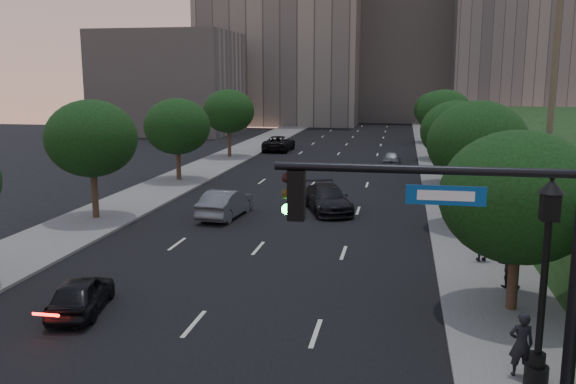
% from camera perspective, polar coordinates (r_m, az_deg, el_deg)
% --- Properties ---
extents(road_surface, '(16.00, 140.00, 0.02)m').
position_cam_1_polar(road_surface, '(43.95, 2.04, 0.38)').
color(road_surface, black).
rests_on(road_surface, ground).
extents(sidewalk_right, '(4.50, 140.00, 0.15)m').
position_cam_1_polar(sidewalk_right, '(43.62, 15.47, 0.00)').
color(sidewalk_right, slate).
rests_on(sidewalk_right, ground).
extents(sidewalk_left, '(4.50, 140.00, 0.15)m').
position_cam_1_polar(sidewalk_left, '(46.56, -10.54, 0.87)').
color(sidewalk_left, slate).
rests_on(sidewalk_left, ground).
extents(parapet_wall, '(0.35, 90.00, 0.70)m').
position_cam_1_polar(parapet_wall, '(41.50, 20.47, 5.14)').
color(parapet_wall, slate).
rests_on(parapet_wall, embankment).
extents(office_block_left, '(26.00, 20.00, 32.00)m').
position_cam_1_polar(office_block_left, '(107.02, -0.41, 15.10)').
color(office_block_left, gray).
rests_on(office_block_left, ground).
extents(office_block_mid, '(22.00, 18.00, 26.00)m').
position_cam_1_polar(office_block_mid, '(114.85, 10.70, 13.12)').
color(office_block_mid, '#9A968D').
rests_on(office_block_mid, ground).
extents(office_block_right, '(20.00, 22.00, 36.00)m').
position_cam_1_polar(office_block_right, '(110.61, 20.50, 15.34)').
color(office_block_right, gray).
rests_on(office_block_right, ground).
extents(office_block_filler, '(18.00, 16.00, 14.00)m').
position_cam_1_polar(office_block_filler, '(88.88, -10.93, 9.98)').
color(office_block_filler, '#9A968D').
rests_on(office_block_filler, ground).
extents(tree_right_a, '(5.20, 5.20, 6.24)m').
position_cam_1_polar(tree_right_a, '(21.46, 20.79, -0.44)').
color(tree_right_a, '#38281C').
rests_on(tree_right_a, ground).
extents(tree_right_b, '(5.20, 5.20, 6.74)m').
position_cam_1_polar(tree_right_b, '(33.14, 17.31, 4.37)').
color(tree_right_b, '#38281C').
rests_on(tree_right_b, ground).
extents(tree_right_c, '(5.20, 5.20, 6.24)m').
position_cam_1_polar(tree_right_c, '(46.07, 15.48, 5.52)').
color(tree_right_c, '#38281C').
rests_on(tree_right_c, ground).
extents(tree_right_d, '(5.20, 5.20, 6.74)m').
position_cam_1_polar(tree_right_d, '(59.96, 14.43, 7.17)').
color(tree_right_d, '#38281C').
rests_on(tree_right_d, ground).
extents(tree_right_e, '(5.20, 5.20, 6.24)m').
position_cam_1_polar(tree_right_e, '(74.94, 13.70, 7.48)').
color(tree_right_e, '#38281C').
rests_on(tree_right_e, ground).
extents(tree_left_b, '(5.00, 5.00, 6.71)m').
position_cam_1_polar(tree_left_b, '(35.17, -17.91, 4.78)').
color(tree_left_b, '#38281C').
rests_on(tree_left_b, ground).
extents(tree_left_c, '(5.00, 5.00, 6.34)m').
position_cam_1_polar(tree_left_c, '(46.99, -10.33, 6.05)').
color(tree_left_c, '#38281C').
rests_on(tree_left_c, ground).
extents(tree_left_d, '(5.00, 5.00, 6.71)m').
position_cam_1_polar(tree_left_d, '(60.22, -5.56, 7.53)').
color(tree_left_d, '#38281C').
rests_on(tree_left_d, ground).
extents(traffic_signal_mast, '(5.68, 0.56, 7.00)m').
position_cam_1_polar(traffic_signal_mast, '(11.94, 19.93, -10.82)').
color(traffic_signal_mast, black).
rests_on(traffic_signal_mast, ground).
extents(street_lamp, '(0.64, 0.64, 5.62)m').
position_cam_1_polar(street_lamp, '(16.57, 22.74, -8.75)').
color(street_lamp, black).
rests_on(street_lamp, ground).
extents(sedan_near_left, '(2.27, 4.03, 1.29)m').
position_cam_1_polar(sedan_near_left, '(22.14, -18.79, -9.04)').
color(sedan_near_left, black).
rests_on(sedan_near_left, ground).
extents(sedan_mid_left, '(2.16, 5.03, 1.61)m').
position_cam_1_polar(sedan_mid_left, '(34.90, -5.85, -1.07)').
color(sedan_mid_left, '#5A5D62').
rests_on(sedan_mid_left, ground).
extents(sedan_far_left, '(2.81, 5.94, 1.64)m').
position_cam_1_polar(sedan_far_left, '(65.85, -0.85, 4.57)').
color(sedan_far_left, black).
rests_on(sedan_far_left, ground).
extents(sedan_near_right, '(3.89, 5.80, 1.56)m').
position_cam_1_polar(sedan_near_right, '(36.22, 3.72, -0.64)').
color(sedan_near_right, black).
rests_on(sedan_near_right, ground).
extents(sedan_far_right, '(1.69, 3.88, 1.30)m').
position_cam_1_polar(sedan_far_right, '(55.62, 9.66, 3.10)').
color(sedan_far_right, slate).
rests_on(sedan_far_right, ground).
extents(pedestrian_a, '(0.68, 0.48, 1.77)m').
position_cam_1_polar(pedestrian_a, '(17.54, 20.98, -13.15)').
color(pedestrian_a, black).
rests_on(pedestrian_a, sidewalk_right).
extents(pedestrian_b, '(0.95, 0.78, 1.80)m').
position_cam_1_polar(pedestrian_b, '(24.31, 19.99, -6.35)').
color(pedestrian_b, black).
rests_on(pedestrian_b, sidewalk_right).
extents(pedestrian_c, '(1.08, 0.64, 1.72)m').
position_cam_1_polar(pedestrian_c, '(27.31, 17.78, -4.44)').
color(pedestrian_c, black).
rests_on(pedestrian_c, sidewalk_right).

